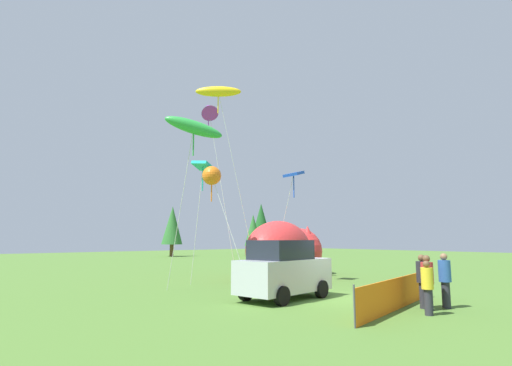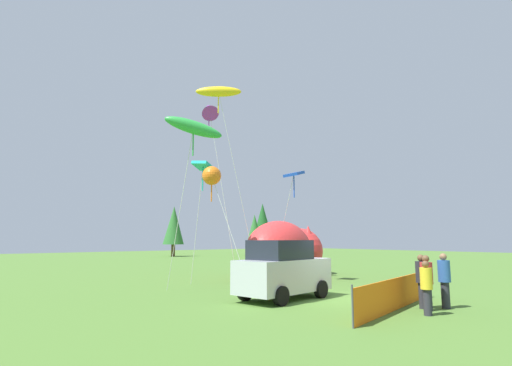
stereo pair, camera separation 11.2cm
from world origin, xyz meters
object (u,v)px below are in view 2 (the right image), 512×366
Objects in this scene: parked_car at (283,270)px; kite_orange_flower at (212,176)px; kite_blue_box at (294,176)px; folding_chair at (417,284)px; inflatable_cat at (286,252)px; spectator_in_black_shirt at (444,278)px; kite_yellow_hero at (219,92)px; kite_purple_delta at (209,110)px; spectator_in_yellow_shirt at (427,280)px; spectator_in_red_shirt at (422,279)px; spectator_in_blue_shirt at (426,285)px; kite_green_fish at (193,128)px; kite_teal_diamond at (203,168)px.

parked_car is 0.72× the size of kite_orange_flower.
folding_chair is at bearing -92.33° from kite_blue_box.
spectator_in_black_shirt is (-3.07, -10.81, -0.54)m from inflatable_cat.
kite_yellow_hero is 2.83m from kite_purple_delta.
kite_blue_box reaches higher than spectator_in_yellow_shirt.
kite_orange_flower is at bearing 102.40° from spectator_in_red_shirt.
inflatable_cat is 10.12m from kite_yellow_hero.
kite_blue_box is at bearing 1.32° from folding_chair.
kite_yellow_hero is (-1.10, 11.91, 9.69)m from spectator_in_black_shirt.
kite_blue_box is at bearing -148.21° from inflatable_cat.
spectator_in_red_shirt is at bearing 49.30° from spectator_in_yellow_shirt.
kite_blue_box reaches higher than kite_orange_flower.
kite_orange_flower is (-4.33, 8.18, 4.86)m from folding_chair.
kite_yellow_hero is at bearing 95.28° from spectator_in_black_shirt.
spectator_in_red_shirt is 1.09× the size of spectator_in_blue_shirt.
inflatable_cat reaches higher than parked_car.
spectator_in_yellow_shirt is at bearing -93.35° from kite_purple_delta.
kite_purple_delta is at bearing 90.14° from spectator_in_black_shirt.
kite_green_fish is 3.19m from kite_teal_diamond.
spectator_in_red_shirt is 0.16× the size of kite_purple_delta.
kite_yellow_hero is 6.54m from kite_blue_box.
parked_car is 0.68× the size of kite_teal_diamond.
kite_yellow_hero reaches higher than kite_blue_box.
kite_purple_delta is at bearing 83.71° from spectator_in_blue_shirt.
kite_blue_box is 4.77m from kite_orange_flower.
spectator_in_red_shirt is 11.73m from kite_teal_diamond.
kite_teal_diamond is at bearing -126.44° from kite_purple_delta.
folding_chair is 0.15× the size of kite_blue_box.
folding_chair is at bearing -64.36° from kite_teal_diamond.
spectator_in_black_shirt is 1.02× the size of spectator_in_red_shirt.
parked_car is 0.54× the size of kite_green_fish.
folding_chair is 9.12m from inflatable_cat.
spectator_in_yellow_shirt is at bearing -80.23° from kite_teal_diamond.
spectator_in_red_shirt is (0.26, 0.30, 0.00)m from spectator_in_yellow_shirt.
spectator_in_yellow_shirt is 10.31m from kite_blue_box.
kite_yellow_hero is (-0.49, 11.44, 9.71)m from spectator_in_red_shirt.
kite_blue_box reaches higher than spectator_in_black_shirt.
parked_car is 7.43m from kite_green_fish.
kite_green_fish is at bearing -137.67° from kite_yellow_hero.
kite_blue_box is (1.89, 8.89, 4.73)m from spectator_in_black_shirt.
parked_car is at bearing -90.49° from kite_teal_diamond.
kite_orange_flower is (-1.06, 10.26, 4.50)m from spectator_in_blue_shirt.
kite_yellow_hero reaches higher than kite_teal_diamond.
kite_orange_flower is at bearing 160.92° from inflatable_cat.
kite_teal_diamond reaches higher than kite_blue_box.
spectator_in_blue_shirt is (-3.27, -2.08, 0.35)m from folding_chair.
spectator_in_black_shirt reaches higher than spectator_in_blue_shirt.
kite_purple_delta is (4.60, 5.83, 3.30)m from kite_green_fish.
spectator_in_red_shirt reaches higher than spectator_in_blue_shirt.
kite_purple_delta is (-0.03, 14.52, 9.54)m from spectator_in_black_shirt.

